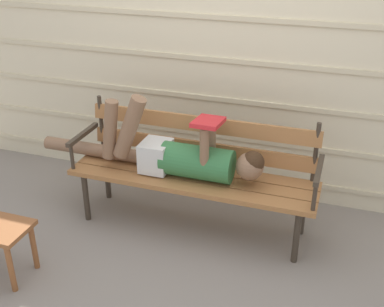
% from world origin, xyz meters
% --- Properties ---
extents(ground_plane, '(12.00, 12.00, 0.00)m').
position_xyz_m(ground_plane, '(0.00, 0.00, 0.00)').
color(ground_plane, gray).
extents(house_siding, '(4.69, 0.08, 2.21)m').
position_xyz_m(house_siding, '(0.00, 0.79, 1.10)').
color(house_siding, beige).
rests_on(house_siding, ground).
extents(park_bench, '(1.78, 0.45, 0.86)m').
position_xyz_m(park_bench, '(0.00, 0.18, 0.47)').
color(park_bench, '#9E6638').
rests_on(park_bench, ground).
extents(reclining_person, '(1.74, 0.26, 0.58)m').
position_xyz_m(reclining_person, '(-0.12, 0.12, 0.58)').
color(reclining_person, '#33703D').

